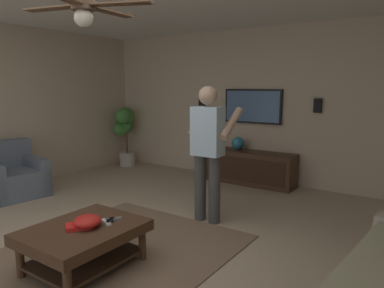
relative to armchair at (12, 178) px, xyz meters
name	(u,v)px	position (x,y,z in m)	size (l,w,h in m)	color
ground_plane	(92,261)	(-0.71, -2.60, -0.28)	(8.74, 8.74, 0.00)	tan
wall_back_tv	(258,106)	(2.98, -2.60, 1.02)	(0.10, 6.42, 2.61)	#C6B299
area_rug	(102,259)	(-0.65, -2.67, -0.27)	(2.68, 2.03, 0.01)	#7A604C
armchair	(12,178)	(0.00, 0.00, 0.00)	(0.90, 0.91, 0.82)	slate
coffee_table	(84,238)	(-0.85, -2.67, 0.02)	(1.00, 0.80, 0.40)	#422B1C
media_console	(245,167)	(2.65, -2.55, 0.00)	(0.45, 1.70, 0.55)	#422B1C
tv	(253,106)	(2.89, -2.55, 1.01)	(0.05, 1.04, 0.58)	black
person_standing	(208,146)	(0.79, -2.96, 0.65)	(0.54, 0.54, 1.64)	#3F3F3F
potted_plant_tall	(124,127)	(2.49, 0.12, 0.52)	(0.56, 0.48, 1.20)	#B7B2A8
bowl	(87,221)	(-0.83, -2.72, 0.18)	(0.25, 0.25, 0.11)	red
remote_white	(106,222)	(-0.67, -2.78, 0.13)	(0.15, 0.04, 0.02)	white
remote_black	(110,221)	(-0.63, -2.79, 0.13)	(0.15, 0.04, 0.02)	black
remote_grey	(114,219)	(-0.59, -2.79, 0.13)	(0.15, 0.04, 0.02)	slate
book	(79,226)	(-0.89, -2.67, 0.14)	(0.22, 0.16, 0.04)	red
vase_round	(238,143)	(2.70, -2.39, 0.38)	(0.22, 0.22, 0.22)	teal
wall_speaker_left	(318,106)	(2.90, -3.64, 1.06)	(0.06, 0.12, 0.22)	black
wall_speaker_right	(202,103)	(2.90, -1.52, 1.05)	(0.06, 0.12, 0.22)	black
ceiling_fan	(84,9)	(-0.71, -2.66, 2.00)	(1.19, 1.17, 0.46)	#4C3828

